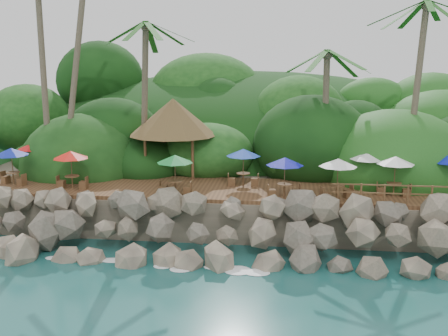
# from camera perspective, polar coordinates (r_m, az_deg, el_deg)

# --- Properties ---
(ground) EXTENTS (140.00, 140.00, 0.00)m
(ground) POSITION_cam_1_polar(r_m,az_deg,el_deg) (23.49, -1.78, -11.18)
(ground) COLOR #19514F
(ground) RESTS_ON ground
(land_base) EXTENTS (32.00, 25.20, 2.10)m
(land_base) POSITION_cam_1_polar(r_m,az_deg,el_deg) (38.38, 1.78, -0.38)
(land_base) COLOR gray
(land_base) RESTS_ON ground
(jungle_hill) EXTENTS (44.80, 28.00, 15.40)m
(jungle_hill) POSITION_cam_1_polar(r_m,az_deg,el_deg) (45.91, 2.61, 0.32)
(jungle_hill) COLOR #143811
(jungle_hill) RESTS_ON ground
(seawall) EXTENTS (29.00, 4.00, 2.30)m
(seawall) POSITION_cam_1_polar(r_m,az_deg,el_deg) (24.93, -1.11, -6.96)
(seawall) COLOR gray
(seawall) RESTS_ON ground
(terrace) EXTENTS (26.00, 5.00, 0.20)m
(terrace) POSITION_cam_1_polar(r_m,az_deg,el_deg) (28.43, 0.00, -2.37)
(terrace) COLOR brown
(terrace) RESTS_ON land_base
(jungle_foliage) EXTENTS (44.00, 16.00, 12.00)m
(jungle_foliage) POSITION_cam_1_polar(r_m,az_deg,el_deg) (37.65, 1.64, -2.26)
(jungle_foliage) COLOR #143811
(jungle_foliage) RESTS_ON ground
(foam_line) EXTENTS (25.20, 0.80, 0.06)m
(foam_line) POSITION_cam_1_polar(r_m,az_deg,el_deg) (23.75, -1.67, -10.83)
(foam_line) COLOR white
(foam_line) RESTS_ON ground
(palapa) EXTENTS (5.35, 5.35, 4.60)m
(palapa) POSITION_cam_1_polar(r_m,az_deg,el_deg) (31.40, -5.58, 5.60)
(palapa) COLOR brown
(palapa) RESTS_ON ground
(dining_clusters) EXTENTS (25.45, 4.93, 2.06)m
(dining_clusters) POSITION_cam_1_polar(r_m,az_deg,el_deg) (27.56, 0.83, 1.03)
(dining_clusters) COLOR brown
(dining_clusters) RESTS_ON terrace
(railing) EXTENTS (6.10, 0.10, 1.00)m
(railing) POSITION_cam_1_polar(r_m,az_deg,el_deg) (26.34, 18.34, -2.56)
(railing) COLOR brown
(railing) RESTS_ON terrace
(waiter) EXTENTS (0.65, 0.51, 1.56)m
(waiter) POSITION_cam_1_polar(r_m,az_deg,el_deg) (29.06, 18.55, -0.90)
(waiter) COLOR white
(waiter) RESTS_ON terrace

